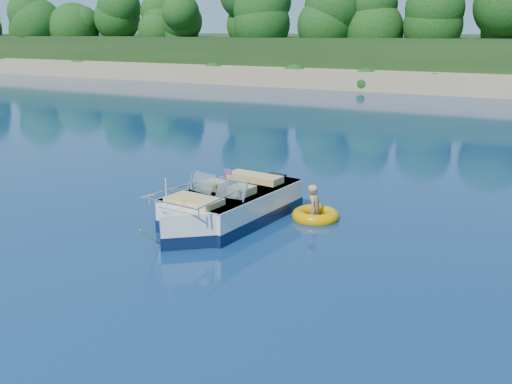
{
  "coord_description": "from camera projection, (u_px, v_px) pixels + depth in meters",
  "views": [
    {
      "loc": [
        7.67,
        -10.03,
        4.71
      ],
      "look_at": [
        1.37,
        1.96,
        0.85
      ],
      "focal_mm": 40.0,
      "sensor_mm": 36.0,
      "label": 1
    }
  ],
  "objects": [
    {
      "name": "motorboat",
      "position": [
        225.0,
        209.0,
        14.33
      ],
      "size": [
        2.37,
        5.54,
        1.85
      ],
      "rotation": [
        0.0,
        0.0,
        -0.11
      ],
      "color": "silver",
      "rests_on": "ground"
    },
    {
      "name": "shoreline",
      "position": [
        489.0,
        63.0,
        67.29
      ],
      "size": [
        170.0,
        59.0,
        6.0
      ],
      "color": "#A0815C",
      "rests_on": "ground"
    },
    {
      "name": "ground",
      "position": [
        165.0,
        240.0,
        13.26
      ],
      "size": [
        160.0,
        160.0,
        0.0
      ],
      "primitive_type": "plane",
      "color": "#0A234C",
      "rests_on": "ground"
    },
    {
      "name": "treeline",
      "position": [
        463.0,
        19.0,
        46.64
      ],
      "size": [
        150.0,
        7.12,
        8.19
      ],
      "color": "black",
      "rests_on": "ground"
    },
    {
      "name": "boy",
      "position": [
        315.0,
        218.0,
        14.79
      ],
      "size": [
        0.4,
        0.76,
        1.45
      ],
      "primitive_type": "imported",
      "rotation": [
        0.0,
        -0.17,
        1.67
      ],
      "color": "tan",
      "rests_on": "ground"
    },
    {
      "name": "tow_tube",
      "position": [
        315.0,
        215.0,
        14.74
      ],
      "size": [
        1.46,
        1.46,
        0.32
      ],
      "rotation": [
        0.0,
        0.0,
        0.21
      ],
      "color": "#E19500",
      "rests_on": "ground"
    }
  ]
}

